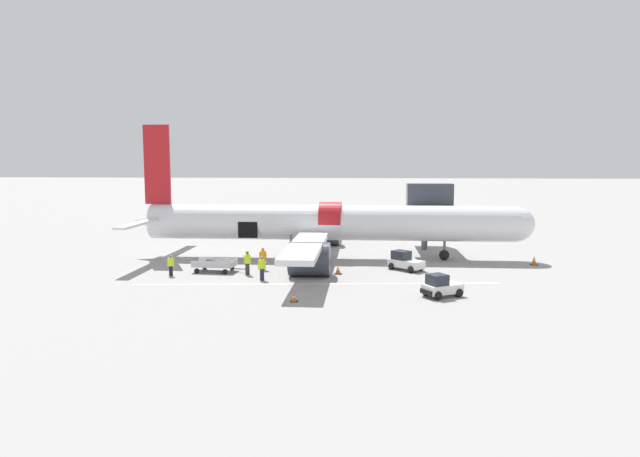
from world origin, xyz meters
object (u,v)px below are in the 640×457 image
at_px(baggage_cart_loading, 216,266).
at_px(ground_crew_driver, 263,258).
at_px(baggage_tug_lead, 441,287).
at_px(ground_crew_loader_a, 171,265).
at_px(baggage_tug_mid, 405,262).
at_px(ground_crew_supervisor, 262,268).
at_px(airplane, 324,224).
at_px(ground_crew_loader_b, 247,262).

height_order(baggage_cart_loading, ground_crew_driver, ground_crew_driver).
height_order(baggage_tug_lead, ground_crew_loader_a, ground_crew_loader_a).
height_order(baggage_tug_mid, baggage_cart_loading, baggage_tug_mid).
distance_m(baggage_tug_mid, baggage_cart_loading, 14.99).
bearing_deg(ground_crew_driver, baggage_tug_mid, 4.48).
bearing_deg(baggage_cart_loading, ground_crew_supervisor, -34.93).
bearing_deg(airplane, ground_crew_loader_b, -124.27).
xyz_separation_m(ground_crew_loader_b, ground_crew_supervisor, (1.47, -1.90, -0.03)).
bearing_deg(ground_crew_driver, baggage_cart_loading, -163.53).
bearing_deg(ground_crew_loader_a, baggage_tug_lead, -14.78).
relative_size(ground_crew_driver, ground_crew_supervisor, 1.01).
xyz_separation_m(baggage_tug_lead, ground_crew_loader_b, (-13.82, 6.01, 0.34)).
bearing_deg(baggage_tug_lead, ground_crew_loader_a, 165.22).
height_order(ground_crew_loader_b, ground_crew_driver, ground_crew_loader_b).
xyz_separation_m(ground_crew_loader_b, ground_crew_driver, (0.82, 2.08, -0.02)).
height_order(ground_crew_loader_b, ground_crew_supervisor, ground_crew_loader_b).
xyz_separation_m(airplane, ground_crew_loader_b, (-5.31, -7.80, -2.10)).
height_order(baggage_cart_loading, ground_crew_loader_a, ground_crew_loader_a).
relative_size(baggage_tug_lead, ground_crew_driver, 1.58).
height_order(airplane, baggage_tug_lead, airplane).
relative_size(baggage_cart_loading, ground_crew_supervisor, 2.36).
distance_m(baggage_cart_loading, ground_crew_loader_b, 2.96).
bearing_deg(baggage_tug_mid, ground_crew_supervisor, -155.47).
height_order(baggage_tug_lead, baggage_tug_mid, baggage_tug_mid).
xyz_separation_m(baggage_tug_mid, ground_crew_loader_b, (-12.13, -2.97, 0.32)).
height_order(airplane, ground_crew_loader_a, airplane).
bearing_deg(ground_crew_loader_a, ground_crew_supervisor, -8.22).
relative_size(ground_crew_loader_b, ground_crew_supervisor, 1.03).
height_order(baggage_tug_mid, ground_crew_driver, ground_crew_driver).
relative_size(airplane, ground_crew_loader_b, 19.37).
bearing_deg(baggage_tug_lead, ground_crew_loader_b, 156.49).
bearing_deg(airplane, baggage_cart_loading, -139.94).
distance_m(baggage_cart_loading, ground_crew_supervisor, 5.14).
height_order(ground_crew_driver, ground_crew_supervisor, ground_crew_driver).
bearing_deg(baggage_tug_lead, baggage_tug_mid, 100.66).
bearing_deg(ground_crew_loader_a, ground_crew_loader_b, 8.57).
bearing_deg(airplane, baggage_tug_lead, -58.37).
xyz_separation_m(baggage_tug_lead, baggage_tug_mid, (-1.69, 8.99, 0.02)).
xyz_separation_m(baggage_tug_mid, baggage_cart_loading, (-14.86, -1.94, -0.16)).
relative_size(baggage_tug_lead, ground_crew_supervisor, 1.59).
xyz_separation_m(airplane, baggage_cart_loading, (-8.04, -6.76, -2.58)).
distance_m(ground_crew_loader_b, ground_crew_supervisor, 2.40).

